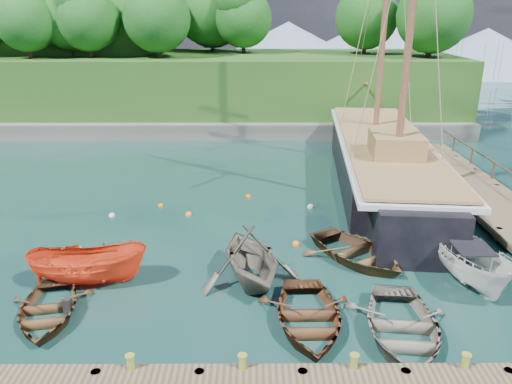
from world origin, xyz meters
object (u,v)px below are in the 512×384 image
Objects in this scene: cabin_boat_white at (467,281)px; schooner at (383,165)px; rowboat_4 at (357,260)px; rowboat_0 at (48,317)px; rowboat_3 at (401,338)px; rowboat_2 at (308,326)px; motorboat_orange at (90,284)px; rowboat_1 at (251,281)px.

cabin_boat_white is 11.51m from schooner.
rowboat_0 is at bearing 165.72° from rowboat_4.
rowboat_0 is 0.83× the size of rowboat_3.
motorboat_orange is (-7.92, 2.68, 0.00)m from rowboat_2.
rowboat_3 is at bearing -142.66° from cabin_boat_white.
rowboat_1 reaches higher than rowboat_0.
rowboat_1 is 5.89m from rowboat_3.
motorboat_orange is (-6.04, -0.14, 0.00)m from rowboat_1.
cabin_boat_white reaches higher than rowboat_3.
rowboat_1 is at bearing 122.87° from rowboat_2.
cabin_boat_white is (15.01, 2.31, 0.00)m from rowboat_0.
cabin_boat_white reaches higher than motorboat_orange.
schooner is (3.35, 9.73, 1.14)m from rowboat_4.
rowboat_0 is 8.68m from rowboat_2.
cabin_boat_white is at bearing 51.96° from rowboat_3.
motorboat_orange is at bearing 155.97° from rowboat_4.
rowboat_1 is 6.04m from motorboat_orange.
rowboat_1 is 1.01× the size of motorboat_orange.
cabin_boat_white is (3.47, 3.48, 0.00)m from rowboat_3.
rowboat_2 is 1.01× the size of motorboat_orange.
rowboat_0 is 15.18m from cabin_boat_white.
rowboat_1 is 1.00× the size of rowboat_2.
cabin_boat_white is at bearing -58.21° from rowboat_4.
rowboat_4 is 0.95× the size of cabin_boat_white.
motorboat_orange is 0.16× the size of schooner.
rowboat_1 reaches higher than cabin_boat_white.
cabin_boat_white is at bearing -92.68° from motorboat_orange.
rowboat_3 reaches higher than rowboat_2.
rowboat_1 is (6.78, 2.32, 0.00)m from rowboat_0.
cabin_boat_white is (6.34, 2.82, 0.00)m from rowboat_2.
schooner is at bearing 39.24° from rowboat_1.
rowboat_0 is 20.02m from schooner.
rowboat_3 is at bearing -120.01° from rowboat_4.
rowboat_2 is 0.16× the size of schooner.
rowboat_3 is (2.87, -0.66, 0.00)m from rowboat_2.
rowboat_0 is 0.89× the size of motorboat_orange.
rowboat_3 is at bearing -13.75° from rowboat_2.
rowboat_0 is 11.59m from rowboat_3.
rowboat_0 is at bearing -178.90° from rowboat_3.
motorboat_orange is (-10.79, 3.34, 0.00)m from rowboat_3.
rowboat_4 is 10.58m from motorboat_orange.
rowboat_4 reaches higher than rowboat_0.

